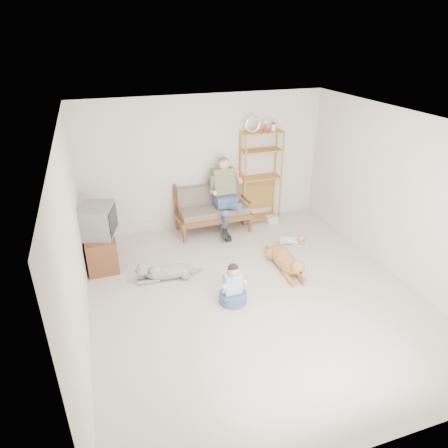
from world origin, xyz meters
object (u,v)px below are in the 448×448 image
object	(u,v)px
loveseat	(212,208)
tv_stand	(101,249)
etagere	(260,177)
golden_retriever	(287,261)

from	to	relation	value
loveseat	tv_stand	bearing A→B (deg)	-163.83
etagere	golden_retriever	bearing A→B (deg)	-99.55
loveseat	golden_retriever	distance (m)	2.08
etagere	golden_retriever	distance (m)	2.23
tv_stand	etagere	bearing A→B (deg)	12.69
golden_retriever	loveseat	bearing A→B (deg)	113.39
loveseat	tv_stand	distance (m)	2.39
loveseat	tv_stand	xyz separation A→B (m)	(-2.28, -0.71, -0.19)
loveseat	etagere	size ratio (longest dim) A/B	0.67
loveseat	etagere	world-z (taller)	etagere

